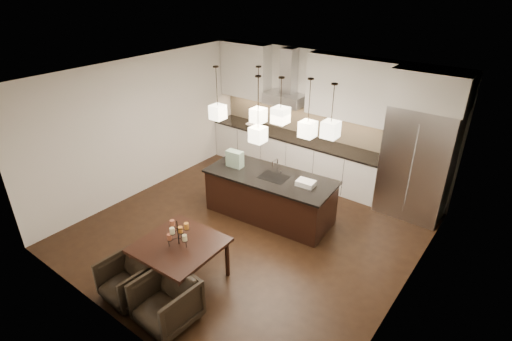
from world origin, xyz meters
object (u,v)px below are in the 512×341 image
Objects in this scene: refrigerator at (417,163)px; armchair_right at (166,302)px; island_body at (270,197)px; armchair_left at (127,280)px; dining_table at (181,262)px.

refrigerator reaches higher than armchair_right.
refrigerator is at bearing 72.96° from armchair_right.
island_body is 2.99m from armchair_right.
refrigerator is 5.40m from armchair_left.
refrigerator is at bearing 35.06° from island_body.
dining_table is 1.68× the size of armchair_left.
armchair_right is (0.43, -0.67, -0.00)m from dining_table.
island_body is at bearing 100.68° from armchair_right.
armchair_right is (0.42, -2.96, -0.08)m from island_body.
island_body is at bearing 87.40° from dining_table.
island_body reaches higher than armchair_left.
island_body is 2.06× the size of dining_table.
dining_table is (-0.01, -2.29, -0.07)m from island_body.
armchair_right is at bearing -59.91° from dining_table.
dining_table reaches higher than armchair_left.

